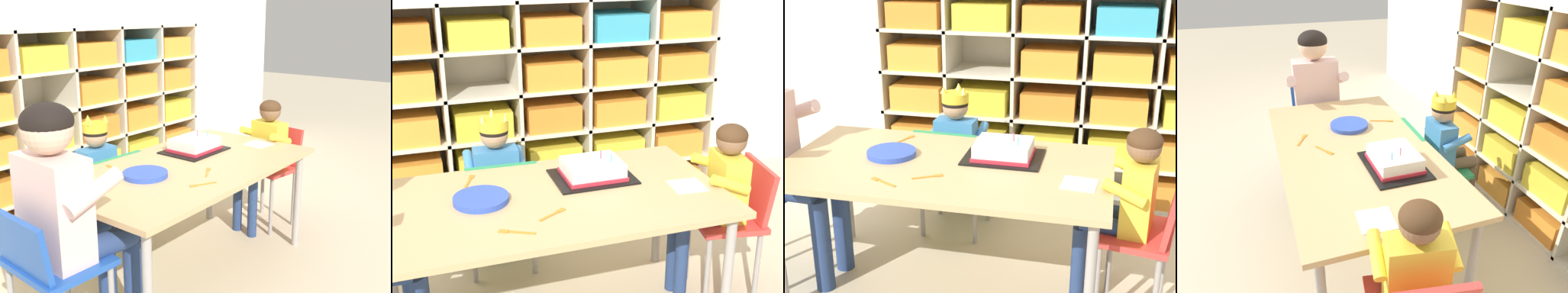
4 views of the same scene
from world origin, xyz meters
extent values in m
plane|color=beige|center=(0.00, 0.00, 0.00)|extent=(16.00, 16.00, 0.00)
cube|color=beige|center=(0.31, 1.34, 0.63)|extent=(2.03, 0.01, 1.27)
cube|color=beige|center=(-0.70, 1.16, 0.63)|extent=(0.02, 0.39, 1.27)
cube|color=beige|center=(-0.30, 1.16, 0.63)|extent=(0.02, 0.39, 1.27)
cube|color=beige|center=(0.11, 1.16, 0.63)|extent=(0.02, 0.39, 1.27)
cube|color=beige|center=(0.51, 1.16, 0.63)|extent=(0.02, 0.39, 1.27)
cube|color=beige|center=(0.91, 1.16, 0.63)|extent=(0.02, 0.39, 1.27)
cube|color=beige|center=(0.31, 1.16, 0.01)|extent=(2.03, 0.39, 0.02)
cube|color=beige|center=(0.31, 1.16, 0.26)|extent=(2.03, 0.39, 0.02)
cube|color=beige|center=(0.31, 1.16, 0.51)|extent=(2.03, 0.39, 0.02)
cube|color=beige|center=(0.31, 1.16, 0.76)|extent=(2.03, 0.39, 0.02)
cube|color=beige|center=(0.31, 1.16, 1.01)|extent=(2.03, 0.39, 0.02)
cube|color=orange|center=(-0.50, 1.14, 0.09)|extent=(0.31, 0.31, 0.15)
cube|color=orange|center=(-0.09, 1.14, 0.09)|extent=(0.31, 0.31, 0.15)
cube|color=orange|center=(0.31, 1.14, 0.09)|extent=(0.31, 0.31, 0.15)
cube|color=orange|center=(-0.50, 1.14, 0.34)|extent=(0.31, 0.31, 0.15)
cube|color=yellow|center=(-0.09, 1.14, 0.34)|extent=(0.31, 0.31, 0.15)
cube|color=yellow|center=(0.31, 1.14, 0.34)|extent=(0.31, 0.31, 0.15)
cube|color=yellow|center=(0.71, 1.14, 0.34)|extent=(0.31, 0.31, 0.15)
cube|color=orange|center=(-0.50, 1.14, 0.59)|extent=(0.31, 0.31, 0.15)
cube|color=yellow|center=(-0.09, 1.14, 0.59)|extent=(0.31, 0.31, 0.15)
cube|color=orange|center=(0.31, 1.14, 0.59)|extent=(0.31, 0.31, 0.15)
cube|color=orange|center=(0.71, 1.14, 0.59)|extent=(0.31, 0.31, 0.15)
cube|color=orange|center=(-0.50, 1.14, 0.84)|extent=(0.31, 0.31, 0.15)
cube|color=orange|center=(0.31, 1.14, 0.84)|extent=(0.31, 0.31, 0.15)
cube|color=orange|center=(0.71, 1.14, 0.84)|extent=(0.31, 0.31, 0.15)
cube|color=orange|center=(-0.50, 1.14, 1.09)|extent=(0.31, 0.31, 0.15)
cube|color=yellow|center=(-0.09, 1.14, 1.09)|extent=(0.31, 0.31, 0.15)
cube|color=orange|center=(0.31, 1.14, 1.09)|extent=(0.31, 0.31, 0.15)
cube|color=teal|center=(0.71, 1.14, 1.09)|extent=(0.31, 0.31, 0.15)
cube|color=tan|center=(0.00, 0.00, 0.59)|extent=(1.40, 0.77, 0.03)
cylinder|color=#9E9993|center=(0.64, -0.32, 0.29)|extent=(0.04, 0.04, 0.58)
cylinder|color=#9E9993|center=(-0.64, 0.32, 0.29)|extent=(0.04, 0.04, 0.58)
cylinder|color=#9E9993|center=(0.64, 0.32, 0.29)|extent=(0.04, 0.04, 0.58)
cube|color=#238451|center=(-0.12, 0.55, 0.32)|extent=(0.36, 0.35, 0.03)
cube|color=#238451|center=(-0.12, 0.39, 0.47)|extent=(0.33, 0.08, 0.27)
cylinder|color=gray|center=(0.04, 0.68, 0.16)|extent=(0.02, 0.02, 0.31)
cylinder|color=gray|center=(-0.26, 0.69, 0.16)|extent=(0.02, 0.02, 0.31)
cylinder|color=gray|center=(0.02, 0.41, 0.16)|extent=(0.02, 0.02, 0.31)
cylinder|color=gray|center=(-0.27, 0.42, 0.16)|extent=(0.02, 0.02, 0.31)
cube|color=#3D7FBC|center=(-0.12, 0.56, 0.48)|extent=(0.21, 0.12, 0.29)
sphere|color=tan|center=(-0.12, 0.56, 0.70)|extent=(0.13, 0.13, 0.13)
ellipsoid|color=black|center=(-0.12, 0.56, 0.72)|extent=(0.14, 0.14, 0.10)
cylinder|color=yellow|center=(-0.12, 0.56, 0.75)|extent=(0.14, 0.14, 0.05)
cone|color=yellow|center=(-0.11, 0.62, 0.79)|extent=(0.04, 0.04, 0.04)
cone|color=yellow|center=(-0.06, 0.53, 0.79)|extent=(0.04, 0.04, 0.04)
cone|color=yellow|center=(-0.17, 0.54, 0.79)|extent=(0.04, 0.04, 0.04)
cylinder|color=brown|center=(-0.05, 0.66, 0.36)|extent=(0.08, 0.21, 0.07)
cylinder|color=brown|center=(-0.17, 0.67, 0.36)|extent=(0.08, 0.21, 0.07)
cylinder|color=brown|center=(-0.04, 0.77, 0.17)|extent=(0.06, 0.06, 0.33)
cylinder|color=brown|center=(-0.17, 0.77, 0.17)|extent=(0.06, 0.06, 0.33)
cylinder|color=#3D7FBC|center=(0.01, 0.60, 0.54)|extent=(0.05, 0.17, 0.10)
cylinder|color=#3D7FBC|center=(-0.24, 0.61, 0.54)|extent=(0.05, 0.17, 0.10)
cylinder|color=gray|center=(-0.70, 0.11, 0.21)|extent=(0.02, 0.02, 0.42)
cylinder|color=navy|center=(-0.69, -0.14, 0.47)|extent=(0.30, 0.12, 0.10)
cylinder|color=navy|center=(-0.68, 0.04, 0.47)|extent=(0.30, 0.12, 0.10)
cylinder|color=navy|center=(-0.54, -0.14, 0.22)|extent=(0.08, 0.08, 0.44)
cylinder|color=navy|center=(-0.53, 0.03, 0.22)|extent=(0.08, 0.08, 0.44)
cylinder|color=beige|center=(-0.77, 0.13, 0.74)|extent=(0.25, 0.08, 0.14)
cube|color=red|center=(0.80, -0.03, 0.39)|extent=(0.34, 0.37, 0.03)
cube|color=red|center=(0.93, -0.05, 0.52)|extent=(0.11, 0.30, 0.24)
cylinder|color=gray|center=(0.71, 0.12, 0.19)|extent=(0.02, 0.02, 0.38)
cylinder|color=gray|center=(0.66, -0.14, 0.19)|extent=(0.02, 0.02, 0.38)
cylinder|color=gray|center=(0.93, 0.08, 0.19)|extent=(0.02, 0.02, 0.38)
cube|color=yellow|center=(0.80, -0.03, 0.55)|extent=(0.15, 0.23, 0.29)
sphere|color=brown|center=(0.80, -0.03, 0.76)|extent=(0.13, 0.13, 0.13)
ellipsoid|color=#472D19|center=(0.80, -0.03, 0.78)|extent=(0.14, 0.14, 0.10)
cylinder|color=navy|center=(0.71, 0.05, 0.43)|extent=(0.22, 0.11, 0.07)
cylinder|color=navy|center=(0.68, -0.07, 0.43)|extent=(0.22, 0.11, 0.07)
cylinder|color=navy|center=(0.60, 0.07, 0.20)|extent=(0.06, 0.06, 0.40)
cylinder|color=navy|center=(0.58, -0.05, 0.20)|extent=(0.06, 0.06, 0.40)
cylinder|color=yellow|center=(0.78, 0.10, 0.61)|extent=(0.18, 0.07, 0.10)
cylinder|color=yellow|center=(0.74, -0.14, 0.61)|extent=(0.18, 0.07, 0.10)
cube|color=black|center=(0.22, 0.12, 0.61)|extent=(0.34, 0.26, 0.01)
cube|color=white|center=(0.22, 0.12, 0.65)|extent=(0.24, 0.20, 0.07)
cube|color=red|center=(0.22, 0.12, 0.62)|extent=(0.25, 0.21, 0.02)
cylinder|color=#E54C66|center=(0.27, 0.14, 0.70)|extent=(0.01, 0.01, 0.04)
cylinder|color=#4CB2E5|center=(0.29, 0.08, 0.70)|extent=(0.01, 0.01, 0.04)
cylinder|color=blue|center=(-0.26, 0.04, 0.62)|extent=(0.22, 0.22, 0.02)
cube|color=white|center=(0.57, -0.09, 0.61)|extent=(0.15, 0.15, 0.00)
cube|color=orange|center=(-0.17, -0.25, 0.61)|extent=(0.09, 0.05, 0.00)
cube|color=orange|center=(-0.23, -0.22, 0.61)|extent=(0.04, 0.03, 0.00)
cube|color=orange|center=(-0.05, -0.17, 0.61)|extent=(0.08, 0.05, 0.00)
cube|color=orange|center=(0.01, -0.13, 0.61)|extent=(0.04, 0.03, 0.00)
cube|color=orange|center=(-0.29, 0.23, 0.61)|extent=(0.05, 0.10, 0.00)
cube|color=orange|center=(-0.26, 0.29, 0.61)|extent=(0.03, 0.04, 0.00)
camera|label=1|loc=(-1.85, -1.51, 1.37)|focal=44.85mm
camera|label=2|loc=(-0.51, -1.97, 1.57)|focal=51.88mm
camera|label=3|loc=(0.66, -2.14, 1.50)|focal=51.95mm
camera|label=4|loc=(1.55, -0.43, 1.47)|focal=32.66mm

